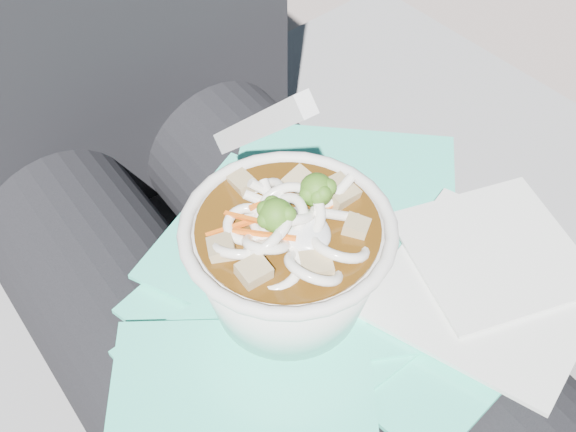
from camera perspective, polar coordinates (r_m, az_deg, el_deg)
stone_ledge at (r=0.94m, az=-5.82°, el=-12.41°), size 1.04×0.59×0.42m
lap at (r=0.64m, az=-0.65°, el=-9.46°), size 0.31×0.48×0.14m
person_body at (r=0.66m, az=-5.28°, el=-2.26°), size 0.34×0.94×0.97m
plastic_bag at (r=0.56m, az=1.33°, el=-6.06°), size 0.40×0.36×0.02m
napkins at (r=0.57m, az=14.24°, el=-4.19°), size 0.18×0.18×0.01m
udon_bowl at (r=0.51m, az=-0.02°, el=-2.76°), size 0.14×0.15×0.18m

